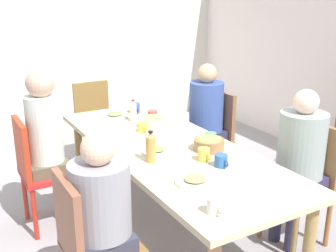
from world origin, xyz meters
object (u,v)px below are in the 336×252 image
(dining_table, at_px, (168,154))
(chair_2, at_px, (96,120))
(cup_6, at_px, (153,116))
(person_0, at_px, (205,114))
(plate_2, at_px, (115,115))
(bowl_1, at_px, (209,143))
(cup_0, at_px, (142,127))
(cup_2, at_px, (135,108))
(plate_1, at_px, (195,180))
(cup_3, at_px, (211,139))
(bowl_0, at_px, (154,121))
(cup_4, at_px, (221,161))
(person_1, at_px, (103,210))
(chair_0, at_px, (212,132))
(cup_1, at_px, (204,155))
(cup_5, at_px, (214,206))
(chair_1, at_px, (89,243))
(plate_0, at_px, (157,151))
(chair_3, at_px, (306,177))
(bottle_1, at_px, (133,111))
(person_4, at_px, (47,137))
(person_3, at_px, (300,154))
(bottle_0, at_px, (151,147))

(dining_table, bearing_deg, chair_2, 180.00)
(cup_6, bearing_deg, person_0, 88.58)
(plate_2, relative_size, bowl_1, 1.16)
(cup_0, bearing_deg, person_0, 105.32)
(bowl_1, relative_size, cup_2, 1.73)
(plate_1, distance_m, cup_3, 0.67)
(bowl_0, height_order, cup_4, bowl_0)
(cup_3, bearing_deg, plate_1, -43.45)
(person_1, bearing_deg, chair_0, 126.54)
(bowl_1, xyz_separation_m, cup_1, (0.15, -0.14, -0.01))
(chair_0, distance_m, cup_5, 1.92)
(chair_1, bearing_deg, plate_0, 125.75)
(chair_0, distance_m, chair_3, 1.16)
(chair_1, height_order, bottle_1, bottle_1)
(person_4, bearing_deg, cup_3, 55.14)
(person_4, height_order, cup_4, person_4)
(person_1, distance_m, plate_2, 1.61)
(cup_1, bearing_deg, bowl_0, 176.19)
(person_4, relative_size, cup_2, 10.03)
(chair_1, relative_size, person_3, 0.77)
(chair_3, xyz_separation_m, bowl_0, (-1.02, -0.71, 0.26))
(cup_2, bearing_deg, cup_1, -4.60)
(person_3, relative_size, cup_4, 9.71)
(chair_3, relative_size, bottle_0, 4.19)
(cup_4, relative_size, bottle_1, 0.62)
(chair_3, xyz_separation_m, cup_3, (-0.45, -0.54, 0.26))
(person_0, bearing_deg, bowl_0, -77.49)
(person_0, relative_size, bottle_1, 6.10)
(bottle_1, bearing_deg, person_0, 82.42)
(person_0, bearing_deg, bottle_1, -97.58)
(person_0, xyz_separation_m, plate_0, (0.66, -0.87, 0.03))
(bottle_0, bearing_deg, bottle_1, 161.83)
(plate_2, bearing_deg, cup_2, 94.91)
(chair_1, height_order, cup_5, chair_1)
(bottle_1, bearing_deg, chair_0, 83.28)
(chair_3, height_order, bottle_0, bottle_0)
(plate_1, bearing_deg, chair_0, 140.18)
(dining_table, distance_m, cup_0, 0.39)
(chair_3, relative_size, person_3, 0.77)
(chair_0, relative_size, chair_1, 1.00)
(cup_4, xyz_separation_m, bottle_0, (-0.30, -0.35, 0.06))
(cup_1, relative_size, cup_4, 0.97)
(chair_2, xyz_separation_m, cup_6, (0.94, 0.19, 0.26))
(person_4, distance_m, plate_0, 0.89)
(chair_1, xyz_separation_m, plate_1, (0.04, 0.66, 0.23))
(cup_2, bearing_deg, cup_0, -19.71)
(chair_0, relative_size, person_1, 0.80)
(cup_1, relative_size, cup_5, 1.08)
(person_3, distance_m, cup_0, 1.22)
(dining_table, distance_m, chair_0, 1.02)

